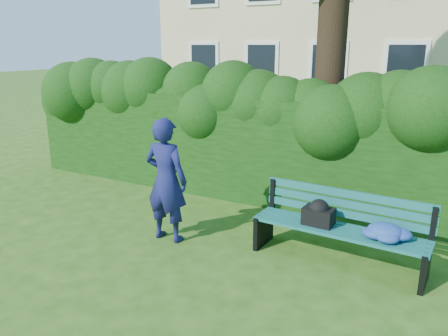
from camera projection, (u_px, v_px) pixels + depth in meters
The scene contains 4 objects.
ground at pixel (203, 244), 6.02m from camera, with size 80.00×80.00×0.00m, color #2A5312.
hedge at pixel (268, 149), 7.63m from camera, with size 10.00×1.00×1.80m.
park_bench at pixel (347, 227), 5.37m from camera, with size 2.17×0.67×0.89m.
man_reading at pixel (166, 180), 5.98m from camera, with size 0.63×0.42×1.73m, color #171A52.
Camera 1 is at (2.89, -4.70, 2.65)m, focal length 35.00 mm.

